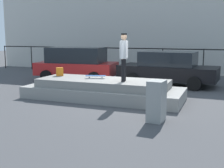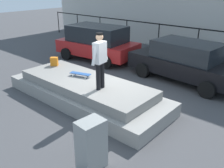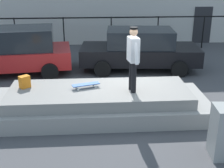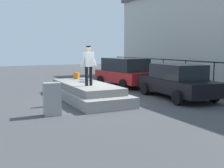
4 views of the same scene
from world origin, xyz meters
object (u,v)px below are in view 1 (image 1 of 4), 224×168
skateboard (96,76)px  car_red_hatchback_near (77,63)px  car_black_sedan_mid (168,68)px  skateboarder (124,54)px  backpack (60,72)px  utility_box (156,101)px

skateboard → car_red_hatchback_near: 4.71m
car_black_sedan_mid → skateboarder: bearing=-101.5°
car_black_sedan_mid → car_red_hatchback_near: bearing=-177.9°
backpack → car_red_hatchback_near: size_ratio=0.08×
backpack → car_red_hatchback_near: bearing=-112.1°
skateboard → utility_box: 3.85m
utility_box → backpack: bearing=156.3°
skateboard → car_black_sedan_mid: size_ratio=0.16×
skateboard → backpack: 1.74m
skateboard → car_black_sedan_mid: bearing=61.5°
skateboard → car_black_sedan_mid: 4.50m
skateboard → utility_box: (2.99, -2.41, -0.27)m
skateboard → car_red_hatchback_near: car_red_hatchback_near is taller
car_black_sedan_mid → skateboard: bearing=-118.5°
backpack → car_red_hatchback_near: 3.78m
skateboard → car_red_hatchback_near: size_ratio=0.18×
utility_box → car_black_sedan_mid: bearing=102.4°
backpack → utility_box: bearing=112.5°
skateboarder → skateboard: skateboarder is taller
skateboarder → skateboard: 1.61m
car_red_hatchback_near → car_black_sedan_mid: 4.98m
skateboarder → car_black_sedan_mid: 4.45m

